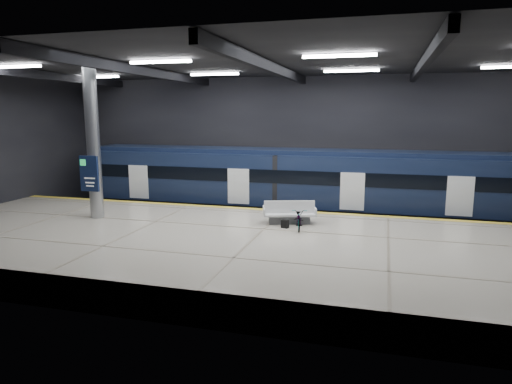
% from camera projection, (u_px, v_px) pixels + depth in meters
% --- Properties ---
extents(ground, '(30.00, 30.00, 0.00)m').
position_uv_depth(ground, '(270.00, 247.00, 20.19)').
color(ground, black).
rests_on(ground, ground).
extents(room_shell, '(30.10, 16.10, 8.05)m').
position_uv_depth(room_shell, '(270.00, 117.00, 19.22)').
color(room_shell, black).
rests_on(room_shell, ground).
extents(platform, '(30.00, 11.00, 1.10)m').
position_uv_depth(platform, '(254.00, 252.00, 17.72)').
color(platform, beige).
rests_on(platform, ground).
extents(safety_strip, '(30.00, 0.40, 0.01)m').
position_uv_depth(safety_strip, '(283.00, 211.00, 22.61)').
color(safety_strip, gold).
rests_on(safety_strip, platform).
extents(rails, '(30.00, 1.52, 0.16)m').
position_uv_depth(rails, '(293.00, 219.00, 25.39)').
color(rails, gray).
rests_on(rails, ground).
extents(train, '(29.40, 2.84, 3.79)m').
position_uv_depth(train, '(331.00, 185.00, 24.51)').
color(train, black).
rests_on(train, ground).
extents(bench, '(2.46, 1.58, 1.01)m').
position_uv_depth(bench, '(289.00, 215.00, 19.98)').
color(bench, '#595B60').
rests_on(bench, platform).
extents(bicycle, '(0.94, 1.81, 0.90)m').
position_uv_depth(bicycle, '(299.00, 218.00, 18.97)').
color(bicycle, '#99999E').
rests_on(bicycle, platform).
extents(pannier_bag, '(0.34, 0.26, 0.35)m').
position_uv_depth(pannier_bag, '(285.00, 224.00, 19.18)').
color(pannier_bag, black).
rests_on(pannier_bag, platform).
extents(info_column, '(0.90, 0.78, 6.90)m').
position_uv_depth(info_column, '(93.00, 145.00, 20.59)').
color(info_column, '#9EA0A5').
rests_on(info_column, platform).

